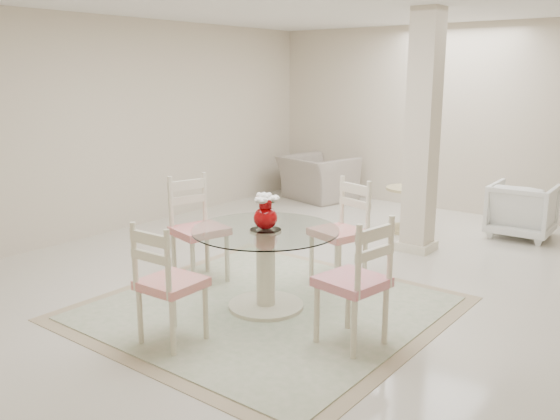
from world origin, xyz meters
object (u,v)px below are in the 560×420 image
Objects in this scene: dining_chair_west at (195,221)px; dining_chair_south at (164,276)px; red_vase at (265,212)px; armchair_white at (522,210)px; side_table at (407,211)px; dining_chair_east at (360,273)px; dining_table at (266,269)px; dining_chair_north at (344,224)px; recliner_taupe at (317,178)px; column at (423,134)px.

dining_chair_west is 1.46m from dining_chair_south.
armchair_white is (1.05, 3.77, -0.53)m from red_vase.
dining_chair_west reaches higher than dining_chair_south.
dining_chair_east is at bearing -69.65° from side_table.
dining_chair_east reaches higher than dining_table.
red_vase reaches higher than side_table.
dining_chair_east is 1.44m from dining_chair_north.
recliner_taupe is 1.88× the size of side_table.
armchair_white is (3.29, -0.31, -0.01)m from recliner_taupe.
armchair_white is (0.78, 1.33, -1.01)m from column.
dining_chair_north is 1.49× the size of armchair_white.
dining_chair_north is 1.06× the size of dining_chair_south.
dining_chair_east is 5.34m from recliner_taupe.
side_table is (-0.49, 0.72, -1.08)m from column.
dining_chair_south reaches higher than armchair_white.
dining_table is 1.12× the size of dining_chair_east.
dining_chair_west is (-1.17, -0.85, 0.02)m from dining_chair_north.
dining_chair_west reaches higher than side_table.
recliner_taupe is at bearing 143.77° from dining_chair_north.
recliner_taupe is at bearing 155.63° from side_table.
dining_chair_east is 1.05× the size of dining_chair_south.
dining_table is 1.05m from dining_chair_east.
side_table is at bearing 93.97° from red_vase.
red_vase is at bearing -89.45° from dining_chair_east.
column is at bearing 83.76° from red_vase.
dining_table is at bearing -83.33° from dining_chair_north.
dining_table is at bearing 161.57° from red_vase.
dining_chair_south is at bearing -97.86° from red_vase.
recliner_taupe is at bearing 118.82° from dining_table.
red_vase is 3.23m from side_table.
dining_table is 3.17m from side_table.
dining_table is 1.16× the size of recliner_taupe.
dining_chair_west reaches higher than red_vase.
column is 2.55× the size of dining_chair_south.
dining_chair_south is at bearing 126.90° from recliner_taupe.
dining_chair_west is 3.12m from side_table.
column is at bearing -14.71° from dining_chair_west.
column is at bearing -55.86° from side_table.
recliner_taupe is (-2.40, 3.07, -0.24)m from dining_chair_north.
dining_chair_east reaches higher than red_vase.
dining_chair_north is 2.04m from dining_chair_south.
dining_chair_west is 1.07× the size of recliner_taupe.
dining_table is at bearing -89.46° from dining_chair_east.
dining_chair_west is 1.53× the size of armchair_white.
red_vase is at bearing -18.43° from dining_table.
recliner_taupe is at bearing 118.83° from red_vase.
dining_chair_west is at bearing -89.66° from dining_chair_east.
dining_chair_east is 0.99× the size of dining_chair_north.
column reaches higher than dining_chair_west.
side_table is (-1.23, 3.31, -0.32)m from dining_chair_east.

